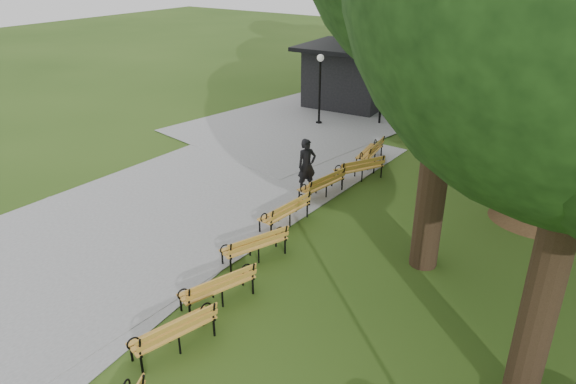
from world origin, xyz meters
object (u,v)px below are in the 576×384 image
Objects in this scene: person at (307,166)px; bench_4 at (284,211)px; bench_1 at (173,331)px; bench_2 at (217,286)px; lamp_post at (320,75)px; bench_5 at (321,184)px; bench_3 at (254,244)px; dirt_mound at (540,209)px; bench_6 at (359,168)px; kiosk at (349,76)px; bench_7 at (370,152)px.

person is 2.58m from bench_4.
person is 8.27m from bench_1.
person is 6.59m from bench_2.
bench_4 is (4.34, -9.07, -1.86)m from lamp_post.
bench_5 is at bearing -70.14° from person.
bench_4 is (-0.44, 2.00, 0.00)m from bench_3.
bench_4 reaches higher than dirt_mound.
bench_5 is (-6.26, -2.14, 0.01)m from dirt_mound.
bench_2 is 8.21m from bench_6.
kiosk reaches higher than bench_1.
lamp_post is at bearing -134.94° from bench_7.
bench_5 is at bearing -58.07° from lamp_post.
bench_6 is at bearing -177.65° from bench_4.
bench_1 is 8.02m from bench_5.
bench_1 is (5.53, -14.67, -1.86)m from lamp_post.
kiosk is (-4.00, 10.24, 0.66)m from person.
lamp_post is 1.68× the size of bench_6.
kiosk is 3.69m from lamp_post.
lamp_post is 15.78m from bench_1.
bench_2 is 9.93m from bench_7.
bench_2 and bench_5 have the same top height.
bench_2 is 1.00× the size of bench_6.
bench_3 is at bearing -3.31° from bench_7.
bench_3 is at bearing 17.99° from bench_4.
bench_7 is at bearing -172.68° from bench_4.
bench_4 is 1.00× the size of bench_7.
kiosk is 15.59m from bench_3.
bench_5 is (-1.02, 6.25, 0.00)m from bench_2.
lamp_post is at bearing -144.83° from bench_1.
bench_4 is at bearing 25.56° from bench_6.
bench_1 is at bearing -75.84° from kiosk.
lamp_post reaches higher than bench_3.
bench_1 is (1.95, -8.02, -0.47)m from person.
lamp_post is at bearing -107.79° from bench_6.
person is 4.60m from bench_3.
person is 0.57× the size of lamp_post.
bench_3 is (1.21, -4.42, -0.47)m from person.
bench_2 and bench_7 have the same top height.
dirt_mound is 1.25× the size of bench_3.
dirt_mound is at bearing 68.96° from bench_7.
bench_5 is (-0.13, 2.31, 0.00)m from bench_4.
person reaches higher than bench_6.
bench_1 is 1.00× the size of bench_2.
person is at bearing -156.82° from bench_4.
bench_3 reaches higher than dirt_mound.
person reaches higher than bench_7.
dirt_mound is at bearing 159.71° from bench_3.
lamp_post is (0.43, -3.59, 0.73)m from kiosk.
bench_1 is 9.89m from bench_6.
bench_6 is at bearing 0.59° from person.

